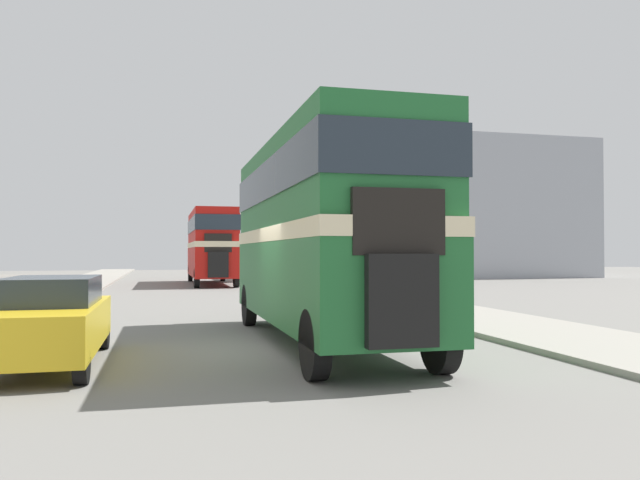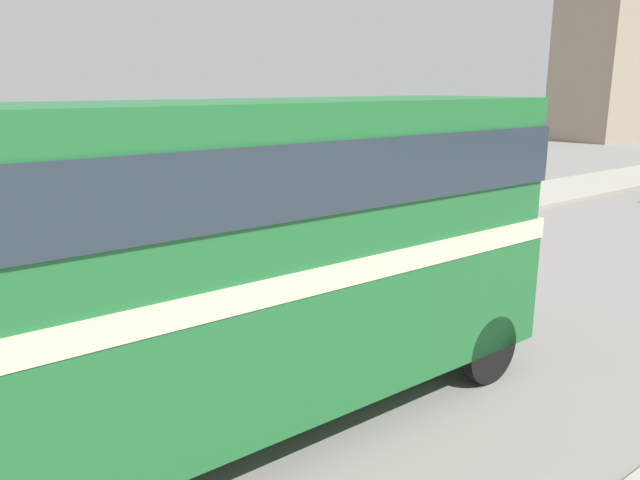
{
  "view_description": "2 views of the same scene",
  "coord_description": "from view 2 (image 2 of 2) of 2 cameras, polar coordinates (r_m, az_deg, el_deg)",
  "views": [
    {
      "loc": [
        -1.99,
        -12.5,
        1.95
      ],
      "look_at": [
        1.3,
        0.53,
        2.22
      ],
      "focal_mm": 35.0,
      "sensor_mm": 36.0,
      "label": 1
    },
    {
      "loc": [
        7.77,
        -3.31,
        4.5
      ],
      "look_at": [
        0.0,
        2.76,
        2.02
      ],
      "focal_mm": 35.0,
      "sensor_mm": 36.0,
      "label": 2
    }
  ],
  "objects": [
    {
      "name": "sidewalk_left",
      "position": [
        15.54,
        -24.09,
        -3.76
      ],
      "size": [
        3.5,
        120.0,
        0.12
      ],
      "color": "gray",
      "rests_on": "ground_plane"
    },
    {
      "name": "ground_plane",
      "position": [
        9.57,
        -13.56,
        -14.36
      ],
      "size": [
        120.0,
        120.0,
        0.0
      ],
      "primitive_type": "plane",
      "color": "slate"
    },
    {
      "name": "double_decker_bus",
      "position": [
        7.75,
        -7.18,
        -0.5
      ],
      "size": [
        2.38,
        9.51,
        4.3
      ],
      "color": "#1E602D",
      "rests_on": "ground_plane"
    },
    {
      "name": "car_parked_near",
      "position": [
        12.45,
        -25.09,
        -4.63
      ],
      "size": [
        1.65,
        4.42,
        1.52
      ],
      "color": "gold",
      "rests_on": "ground_plane"
    }
  ]
}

